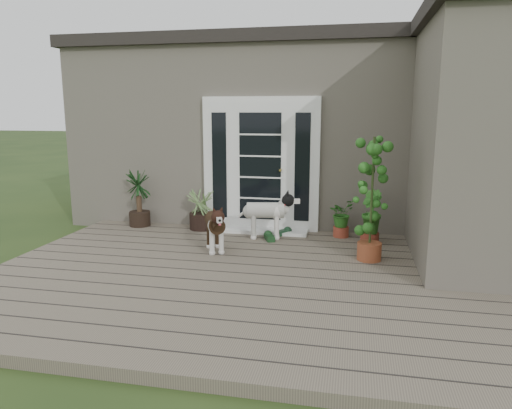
# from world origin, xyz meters

# --- Properties ---
(deck) EXTENTS (6.20, 4.60, 0.12)m
(deck) POSITION_xyz_m (0.00, 0.40, 0.06)
(deck) COLOR #6B5B4C
(deck) RESTS_ON ground
(house_main) EXTENTS (7.40, 4.00, 3.10)m
(house_main) POSITION_xyz_m (0.00, 4.65, 1.55)
(house_main) COLOR #665E54
(house_main) RESTS_ON ground
(roof_main) EXTENTS (7.60, 4.20, 0.20)m
(roof_main) POSITION_xyz_m (0.00, 4.65, 3.20)
(roof_main) COLOR #2D2826
(roof_main) RESTS_ON house_main
(house_wing) EXTENTS (1.60, 2.40, 3.10)m
(house_wing) POSITION_xyz_m (2.90, 1.50, 1.55)
(house_wing) COLOR #665E54
(house_wing) RESTS_ON ground
(roof_wing) EXTENTS (1.80, 2.60, 0.20)m
(roof_wing) POSITION_xyz_m (2.90, 1.50, 3.20)
(roof_wing) COLOR #2D2826
(roof_wing) RESTS_ON house_wing
(door_unit) EXTENTS (1.90, 0.14, 2.15)m
(door_unit) POSITION_xyz_m (-0.20, 2.60, 1.19)
(door_unit) COLOR white
(door_unit) RESTS_ON deck
(door_step) EXTENTS (1.60, 0.40, 0.05)m
(door_step) POSITION_xyz_m (-0.20, 2.40, 0.14)
(door_step) COLOR white
(door_step) RESTS_ON deck
(brindle_dog) EXTENTS (0.58, 0.78, 0.60)m
(brindle_dog) POSITION_xyz_m (-0.57, 1.22, 0.42)
(brindle_dog) COLOR #352313
(brindle_dog) RESTS_ON deck
(white_dog) EXTENTS (0.82, 0.46, 0.64)m
(white_dog) POSITION_xyz_m (-0.01, 2.03, 0.44)
(white_dog) COLOR white
(white_dog) RESTS_ON deck
(spider_plant) EXTENTS (0.77, 0.77, 0.72)m
(spider_plant) POSITION_xyz_m (-1.15, 2.40, 0.48)
(spider_plant) COLOR #899B5F
(spider_plant) RESTS_ON deck
(yucca) EXTENTS (0.77, 0.77, 0.97)m
(yucca) POSITION_xyz_m (-2.26, 2.40, 0.60)
(yucca) COLOR black
(yucca) RESTS_ON deck
(herb_a) EXTENTS (0.55, 0.55, 0.50)m
(herb_a) POSITION_xyz_m (1.12, 2.37, 0.37)
(herb_a) COLOR #1F631C
(herb_a) RESTS_ON deck
(herb_b) EXTENTS (0.50, 0.50, 0.58)m
(herb_b) POSITION_xyz_m (1.55, 2.08, 0.41)
(herb_b) COLOR #1A5B1F
(herb_b) RESTS_ON deck
(herb_c) EXTENTS (0.51, 0.51, 0.58)m
(herb_c) POSITION_xyz_m (2.38, 2.40, 0.41)
(herb_c) COLOR #205117
(herb_c) RESTS_ON deck
(sapling) EXTENTS (0.59, 0.59, 1.67)m
(sapling) POSITION_xyz_m (1.52, 1.25, 0.95)
(sapling) COLOR #185418
(sapling) RESTS_ON deck
(clog_left) EXTENTS (0.27, 0.37, 0.10)m
(clog_left) POSITION_xyz_m (0.07, 1.94, 0.17)
(clog_left) COLOR #17391A
(clog_left) RESTS_ON deck
(clog_right) EXTENTS (0.31, 0.35, 0.10)m
(clog_right) POSITION_xyz_m (0.23, 2.30, 0.17)
(clog_right) COLOR #16371F
(clog_right) RESTS_ON deck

